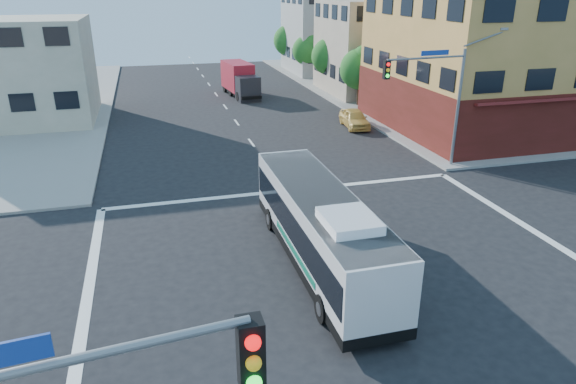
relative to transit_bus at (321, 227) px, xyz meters
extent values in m
plane|color=black|center=(0.77, -1.58, -1.63)|extent=(120.00, 120.00, 0.00)
cube|color=gray|center=(35.77, 33.42, -1.55)|extent=(50.00, 50.00, 0.15)
cube|color=#D79A4D|center=(20.77, 16.92, 5.37)|extent=(18.00, 15.00, 14.00)
cube|color=#5D1915|center=(20.77, 16.92, 0.37)|extent=(18.09, 15.08, 4.00)
cube|color=tan|center=(17.77, 32.42, 2.87)|extent=(12.00, 10.00, 9.00)
cube|color=gray|center=(17.77, 46.42, 3.37)|extent=(12.00, 10.00, 10.00)
cube|color=beige|center=(-16.23, 28.42, 2.37)|extent=(12.00, 10.00, 8.00)
cylinder|color=gray|center=(11.57, 9.22, 1.87)|extent=(0.18, 0.18, 7.00)
cylinder|color=gray|center=(9.07, 8.97, 4.97)|extent=(5.01, 0.62, 0.12)
cube|color=black|center=(6.57, 8.72, 4.47)|extent=(0.32, 0.30, 1.00)
sphere|color=#FF0C0C|center=(6.57, 8.55, 4.77)|extent=(0.20, 0.20, 0.20)
sphere|color=yellow|center=(6.57, 8.55, 4.47)|extent=(0.20, 0.20, 0.20)
sphere|color=#19FF33|center=(6.57, 8.55, 4.17)|extent=(0.20, 0.20, 0.20)
cube|color=#153896|center=(9.57, 9.02, 5.22)|extent=(1.80, 0.22, 0.28)
cube|color=gray|center=(14.07, 9.47, 6.37)|extent=(0.50, 0.22, 0.14)
cylinder|color=gray|center=(-7.53, -12.13, 4.97)|extent=(5.01, 0.62, 0.12)
cube|color=black|center=(-5.03, -11.88, 4.47)|extent=(0.32, 0.30, 1.00)
sphere|color=#FF0C0C|center=(-5.03, -12.05, 4.77)|extent=(0.20, 0.20, 0.20)
sphere|color=yellow|center=(-5.03, -12.05, 4.47)|extent=(0.20, 0.20, 0.20)
sphere|color=#19FF33|center=(-5.03, -12.05, 4.17)|extent=(0.20, 0.20, 0.20)
cylinder|color=#3B2615|center=(12.57, 26.42, -0.67)|extent=(0.28, 0.28, 1.92)
sphere|color=#1C6221|center=(12.57, 26.42, 1.74)|extent=(3.60, 3.60, 3.60)
sphere|color=#1C6221|center=(12.97, 26.12, 2.64)|extent=(2.52, 2.52, 2.52)
cylinder|color=#3B2615|center=(12.57, 34.42, -0.63)|extent=(0.28, 0.28, 1.99)
sphere|color=#1C6221|center=(12.57, 34.42, 1.89)|extent=(3.80, 3.80, 3.80)
sphere|color=#1C6221|center=(12.97, 34.12, 2.84)|extent=(2.66, 2.66, 2.66)
cylinder|color=#3B2615|center=(12.57, 42.42, -0.68)|extent=(0.28, 0.28, 1.89)
sphere|color=#1C6221|center=(12.57, 42.42, 1.62)|extent=(3.40, 3.40, 3.40)
sphere|color=#1C6221|center=(12.97, 42.12, 2.47)|extent=(2.38, 2.38, 2.38)
cylinder|color=#3B2615|center=(12.57, 50.42, -0.61)|extent=(0.28, 0.28, 2.03)
sphere|color=#1C6221|center=(12.57, 50.42, 2.00)|extent=(4.00, 4.00, 4.00)
sphere|color=#1C6221|center=(12.97, 50.12, 3.00)|extent=(2.80, 2.80, 2.80)
cube|color=black|center=(0.00, 0.02, -1.11)|extent=(2.42, 11.25, 0.42)
cube|color=silver|center=(0.00, 0.02, 0.03)|extent=(2.41, 11.23, 2.67)
cube|color=black|center=(0.00, 0.02, 0.20)|extent=(2.45, 10.89, 1.17)
cube|color=black|center=(-0.01, 5.57, 0.10)|extent=(2.19, 0.06, 1.26)
cube|color=#E5590C|center=(-0.01, 5.60, 1.04)|extent=(1.79, 0.05, 0.26)
cube|color=silver|center=(0.00, 0.02, 1.31)|extent=(2.36, 11.00, 0.11)
cube|color=silver|center=(0.01, -2.79, 1.53)|extent=(1.67, 2.06, 0.34)
cube|color=#0D684A|center=(-1.20, -0.45, -0.65)|extent=(0.03, 5.14, 0.26)
cube|color=#0D684A|center=(1.20, -0.45, -0.65)|extent=(0.03, 5.14, 0.26)
cylinder|color=black|center=(-1.12, 3.61, -1.14)|extent=(0.28, 0.97, 0.97)
cylinder|color=#99999E|center=(-1.26, 3.61, -1.14)|extent=(0.04, 0.49, 0.49)
cylinder|color=black|center=(1.11, 3.61, -1.14)|extent=(0.28, 0.97, 0.97)
cylinder|color=#99999E|center=(1.24, 3.61, -1.14)|extent=(0.04, 0.49, 0.49)
cylinder|color=black|center=(-1.11, -3.57, -1.14)|extent=(0.28, 0.97, 0.97)
cylinder|color=#99999E|center=(-1.24, -3.57, -1.14)|extent=(0.04, 0.49, 0.49)
cylinder|color=black|center=(1.12, -3.57, -1.14)|extent=(0.28, 0.97, 0.97)
cylinder|color=#99999E|center=(1.26, -3.57, -1.14)|extent=(0.04, 0.49, 0.49)
cube|color=black|center=(3.32, 31.50, -0.47)|extent=(2.26, 2.18, 2.32)
cube|color=black|center=(3.41, 30.66, -0.11)|extent=(1.87, 0.28, 0.89)
cube|color=#AA1B2A|center=(2.95, 34.87, 0.25)|extent=(2.68, 5.20, 2.68)
cube|color=black|center=(3.06, 33.81, -1.14)|extent=(2.74, 7.31, 0.27)
cylinder|color=black|center=(2.37, 31.58, -1.18)|extent=(0.35, 0.91, 0.89)
cylinder|color=black|center=(4.23, 31.79, -1.18)|extent=(0.35, 0.91, 0.89)
cylinder|color=black|center=(2.08, 34.15, -1.18)|extent=(0.35, 0.91, 0.89)
cylinder|color=black|center=(3.95, 34.36, -1.18)|extent=(0.35, 0.91, 0.89)
cylinder|color=black|center=(1.84, 36.37, -1.18)|extent=(0.35, 0.91, 0.89)
cylinder|color=black|center=(3.70, 36.57, -1.18)|extent=(0.35, 0.91, 0.89)
imported|color=#E3B854|center=(9.41, 19.52, -0.93)|extent=(2.04, 4.26, 1.40)
camera|label=1|loc=(-5.92, -16.90, 8.65)|focal=32.00mm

